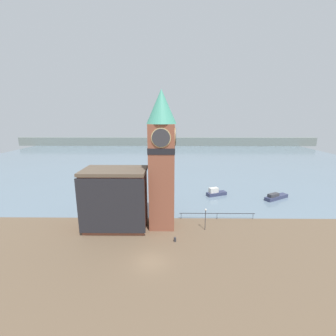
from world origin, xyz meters
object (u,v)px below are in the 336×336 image
object	(u,v)px
boat_near	(216,193)
mooring_bollard_near	(175,239)
boat_far	(276,197)
lamp_post	(205,215)
clock_tower	(162,158)
pier_building	(116,199)

from	to	relation	value
boat_near	mooring_bollard_near	distance (m)	21.63
boat_far	lamp_post	xyz separation A→B (m)	(-17.39, -13.68, 2.00)
clock_tower	lamp_post	bearing A→B (deg)	-10.93
boat_near	mooring_bollard_near	world-z (taller)	boat_near
boat_near	lamp_post	world-z (taller)	lamp_post
boat_far	lamp_post	world-z (taller)	lamp_post
pier_building	mooring_bollard_near	bearing A→B (deg)	-24.58
boat_far	pier_building	bearing A→B (deg)	172.16
mooring_bollard_near	lamp_post	world-z (taller)	lamp_post
pier_building	mooring_bollard_near	size ratio (longest dim) A/B	13.96
mooring_bollard_near	lamp_post	size ratio (longest dim) A/B	0.20
clock_tower	boat_near	distance (m)	21.49
lamp_post	mooring_bollard_near	bearing A→B (deg)	-144.06
boat_far	lamp_post	bearing A→B (deg)	-171.89
mooring_bollard_near	lamp_post	bearing A→B (deg)	35.94
boat_far	clock_tower	bearing A→B (deg)	176.93
mooring_bollard_near	boat_near	bearing A→B (deg)	63.66
pier_building	boat_far	size ratio (longest dim) A/B	1.64
pier_building	boat_far	distance (m)	34.38
clock_tower	mooring_bollard_near	bearing A→B (deg)	-67.28
mooring_bollard_near	boat_far	bearing A→B (deg)	37.72
boat_far	mooring_bollard_near	world-z (taller)	boat_far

